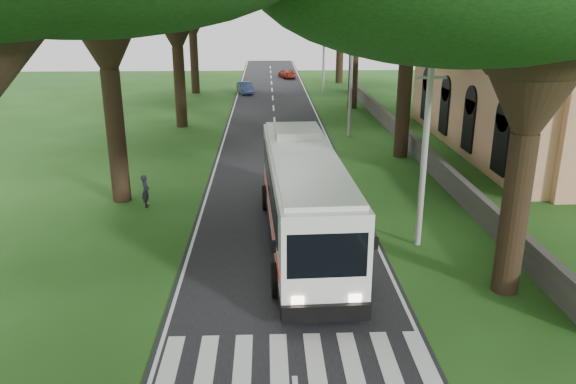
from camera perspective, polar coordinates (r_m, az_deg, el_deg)
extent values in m
plane|color=#214915|center=(17.76, 0.26, -13.45)|extent=(140.00, 140.00, 0.00)
cube|color=black|center=(41.14, -1.23, 5.35)|extent=(8.00, 120.00, 0.04)
cube|color=silver|center=(16.10, 0.58, -17.23)|extent=(8.00, 3.00, 0.01)
cube|color=#383533|center=(41.17, 11.48, 5.83)|extent=(0.35, 50.00, 1.20)
cube|color=tan|center=(41.94, 24.52, 8.39)|extent=(12.00, 22.00, 6.40)
pyramid|color=#595960|center=(41.48, 25.55, 15.72)|extent=(14.00, 24.00, 2.20)
cylinder|color=gray|center=(22.58, 13.73, 4.16)|extent=(0.24, 0.24, 8.00)
cube|color=gray|center=(22.02, 14.41, 12.75)|extent=(1.60, 0.10, 0.10)
cube|color=gray|center=(22.08, 14.28, 11.21)|extent=(1.20, 0.10, 0.10)
cylinder|color=gray|center=(41.85, 6.40, 11.02)|extent=(0.24, 0.24, 8.00)
cube|color=gray|center=(41.55, 6.57, 15.67)|extent=(1.60, 0.10, 0.10)
cube|color=gray|center=(41.58, 6.54, 14.85)|extent=(1.20, 0.10, 0.10)
cylinder|color=gray|center=(61.59, 3.65, 13.49)|extent=(0.24, 0.24, 8.00)
cube|color=gray|center=(61.38, 3.71, 16.65)|extent=(1.60, 0.10, 0.10)
cube|color=gray|center=(61.41, 3.70, 16.09)|extent=(1.20, 0.10, 0.10)
cylinder|color=black|center=(28.69, -17.05, 5.36)|extent=(0.90, 0.90, 6.52)
cone|color=black|center=(28.04, -18.07, 15.67)|extent=(3.20, 3.20, 3.80)
cylinder|color=black|center=(45.99, -10.92, 10.37)|extent=(0.90, 0.90, 6.24)
cone|color=black|center=(45.58, -11.31, 16.63)|extent=(3.20, 3.20, 3.80)
cylinder|color=black|center=(63.84, -9.48, 12.66)|extent=(0.90, 0.90, 6.24)
cone|color=black|center=(63.54, -9.73, 17.16)|extent=(3.20, 3.20, 3.80)
cylinder|color=black|center=(20.03, 22.00, -2.21)|extent=(0.90, 0.90, 5.55)
cone|color=black|center=(19.00, 23.71, 11.10)|extent=(3.20, 3.20, 3.80)
cylinder|color=black|center=(36.65, 11.62, 8.17)|extent=(0.90, 0.90, 6.08)
cone|color=black|center=(36.12, 12.14, 15.89)|extent=(3.20, 3.20, 3.80)
cylinder|color=black|center=(54.08, 6.62, 11.33)|extent=(0.90, 0.90, 5.42)
cone|color=black|center=(53.71, 6.81, 16.21)|extent=(3.20, 3.20, 3.80)
cylinder|color=black|center=(71.93, 5.27, 13.27)|extent=(0.90, 0.90, 5.74)
cone|color=black|center=(71.65, 5.38, 17.07)|extent=(3.20, 3.20, 3.80)
cube|color=white|center=(22.62, 1.61, -0.35)|extent=(3.24, 13.11, 3.20)
cube|color=black|center=(22.78, 1.54, 1.01)|extent=(3.20, 10.73, 1.19)
cube|color=black|center=(23.16, 1.58, -3.97)|extent=(3.28, 13.15, 0.38)
cube|color=red|center=(22.86, 1.59, -2.08)|extent=(3.24, 11.81, 0.20)
cube|color=white|center=(22.13, 1.65, 3.73)|extent=(3.00, 12.45, 0.20)
cylinder|color=black|center=(19.12, -1.13, -8.91)|extent=(0.43, 1.21, 1.19)
cylinder|color=black|center=(19.44, 6.96, -8.56)|extent=(0.43, 1.21, 1.19)
cylinder|color=black|center=(26.89, -2.22, -0.59)|extent=(0.43, 1.21, 1.19)
cylinder|color=black|center=(27.13, 3.51, -0.44)|extent=(0.43, 1.21, 1.19)
imported|color=#202A4C|center=(62.88, -4.37, 10.51)|extent=(2.13, 4.04, 1.27)
imported|color=maroon|center=(76.35, -0.09, 11.96)|extent=(2.49, 4.37, 1.19)
imported|color=black|center=(28.05, -14.26, 0.10)|extent=(0.48, 0.64, 1.61)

